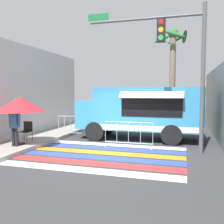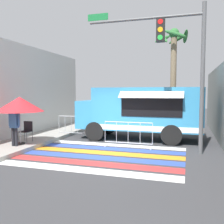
% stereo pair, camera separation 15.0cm
% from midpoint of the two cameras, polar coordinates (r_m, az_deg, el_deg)
% --- Properties ---
extents(ground_plane, '(60.00, 60.00, 0.00)m').
position_cam_midpoint_polar(ground_plane, '(10.25, -1.51, -9.05)').
color(ground_plane, '#38383A').
extents(sidewalk_left, '(4.40, 16.00, 0.17)m').
position_cam_midpoint_polar(sidewalk_left, '(12.76, -23.98, -6.34)').
color(sidewalk_left, '#99968E').
rests_on(sidewalk_left, ground_plane).
extents(concrete_wall_right, '(0.20, 16.00, 3.73)m').
position_cam_midpoint_polar(concrete_wall_right, '(12.56, 24.29, 1.67)').
color(concrete_wall_right, gray).
rests_on(concrete_wall_right, ground_plane).
extents(crosswalk_painted, '(6.40, 4.36, 0.01)m').
position_cam_midpoint_polar(crosswalk_painted, '(9.73, -2.56, -9.75)').
color(crosswalk_painted, white).
rests_on(crosswalk_painted, ground_plane).
extents(food_truck, '(6.18, 2.84, 2.63)m').
position_cam_midpoint_polar(food_truck, '(12.82, 6.49, 0.49)').
color(food_truck, '#338CBF').
rests_on(food_truck, ground_plane).
extents(traffic_signal_pole, '(4.75, 0.29, 5.77)m').
position_cam_midpoint_polar(traffic_signal_pole, '(10.29, 14.97, 13.07)').
color(traffic_signal_pole, '#515456').
rests_on(traffic_signal_pole, ground_plane).
extents(patio_umbrella, '(2.02, 2.02, 2.05)m').
position_cam_midpoint_polar(patio_umbrella, '(11.31, -20.01, 1.68)').
color(patio_umbrella, black).
rests_on(patio_umbrella, sidewalk_left).
extents(folding_chair, '(0.45, 0.45, 0.91)m').
position_cam_midpoint_polar(folding_chair, '(11.97, -18.58, -3.79)').
color(folding_chair, '#4C4C51').
rests_on(folding_chair, sidewalk_left).
extents(vendor_person, '(0.53, 0.21, 1.63)m').
position_cam_midpoint_polar(vendor_person, '(11.06, -21.07, -2.59)').
color(vendor_person, black).
rests_on(vendor_person, sidewalk_left).
extents(barricade_front, '(2.13, 0.44, 1.13)m').
position_cam_midpoint_polar(barricade_front, '(10.90, 4.10, -5.21)').
color(barricade_front, '#B7BABF').
rests_on(barricade_front, ground_plane).
extents(barricade_side, '(1.51, 0.44, 1.13)m').
position_cam_midpoint_polar(barricade_side, '(13.77, -8.99, -3.31)').
color(barricade_side, '#B7BABF').
rests_on(barricade_side, ground_plane).
extents(palm_tree, '(2.10, 2.23, 6.23)m').
position_cam_midpoint_polar(palm_tree, '(15.84, 14.03, 11.04)').
color(palm_tree, '#7A664C').
rests_on(palm_tree, ground_plane).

